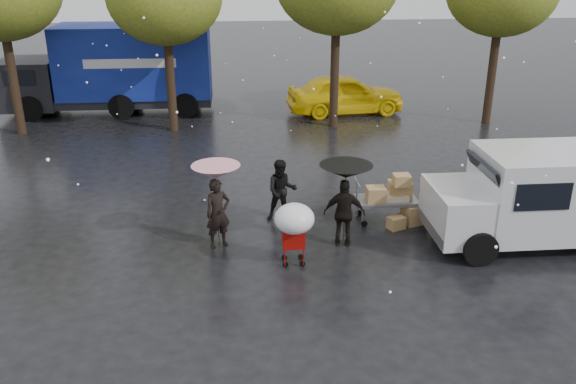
{
  "coord_description": "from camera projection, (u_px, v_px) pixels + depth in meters",
  "views": [
    {
      "loc": [
        -1.15,
        -12.22,
        6.41
      ],
      "look_at": [
        -0.01,
        1.0,
        1.01
      ],
      "focal_mm": 38.0,
      "sensor_mm": 36.0,
      "label": 1
    }
  ],
  "objects": [
    {
      "name": "ground",
      "position": [
        292.0,
        250.0,
        13.78
      ],
      "size": [
        90.0,
        90.0,
        0.0
      ],
      "primitive_type": "plane",
      "color": "black",
      "rests_on": "ground"
    },
    {
      "name": "blue_truck",
      "position": [
        115.0,
        69.0,
        24.53
      ],
      "size": [
        8.3,
        2.6,
        3.5
      ],
      "color": "navy",
      "rests_on": "ground"
    },
    {
      "name": "person_middle",
      "position": [
        282.0,
        190.0,
        15.02
      ],
      "size": [
        0.77,
        0.6,
        1.57
      ],
      "primitive_type": "imported",
      "rotation": [
        0.0,
        0.0,
        0.01
      ],
      "color": "black",
      "rests_on": "ground"
    },
    {
      "name": "vendor_cart",
      "position": [
        390.0,
        194.0,
        14.99
      ],
      "size": [
        1.52,
        0.8,
        1.27
      ],
      "color": "slate",
      "rests_on": "ground"
    },
    {
      "name": "person_pink",
      "position": [
        218.0,
        213.0,
        13.7
      ],
      "size": [
        0.7,
        0.6,
        1.61
      ],
      "primitive_type": "imported",
      "rotation": [
        0.0,
        0.0,
        0.43
      ],
      "color": "black",
      "rests_on": "ground"
    },
    {
      "name": "yellow_taxi",
      "position": [
        345.0,
        94.0,
        24.69
      ],
      "size": [
        4.85,
        2.35,
        1.59
      ],
      "primitive_type": "imported",
      "rotation": [
        0.0,
        0.0,
        1.67
      ],
      "color": "yellow",
      "rests_on": "ground"
    },
    {
      "name": "box_ground_near",
      "position": [
        414.0,
        214.0,
        15.03
      ],
      "size": [
        0.66,
        0.59,
        0.5
      ],
      "primitive_type": "cube",
      "rotation": [
        0.0,
        0.0,
        0.32
      ],
      "color": "#9C7544",
      "rests_on": "ground"
    },
    {
      "name": "white_van",
      "position": [
        546.0,
        195.0,
        13.77
      ],
      "size": [
        4.91,
        2.18,
        2.2
      ],
      "color": "silver",
      "rests_on": "ground"
    },
    {
      "name": "umbrella_black",
      "position": [
        346.0,
        171.0,
        13.35
      ],
      "size": [
        1.18,
        1.18,
        1.95
      ],
      "color": "#4C4C4C",
      "rests_on": "ground"
    },
    {
      "name": "box_ground_far",
      "position": [
        396.0,
        223.0,
        14.78
      ],
      "size": [
        0.48,
        0.44,
        0.31
      ],
      "primitive_type": "cube",
      "rotation": [
        0.0,
        0.0,
        0.43
      ],
      "color": "#9C7544",
      "rests_on": "ground"
    },
    {
      "name": "umbrella_pink",
      "position": [
        216.0,
        172.0,
        13.33
      ],
      "size": [
        1.08,
        1.08,
        1.95
      ],
      "color": "#4C4C4C",
      "rests_on": "ground"
    },
    {
      "name": "shopping_cart",
      "position": [
        294.0,
        222.0,
        12.67
      ],
      "size": [
        0.84,
        0.84,
        1.46
      ],
      "color": "#9D0C08",
      "rests_on": "ground"
    },
    {
      "name": "person_black",
      "position": [
        344.0,
        213.0,
        13.72
      ],
      "size": [
        0.99,
        0.55,
        1.6
      ],
      "primitive_type": "imported",
      "rotation": [
        0.0,
        0.0,
        2.97
      ],
      "color": "black",
      "rests_on": "ground"
    }
  ]
}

